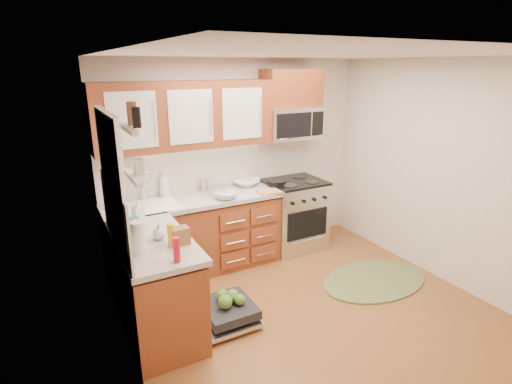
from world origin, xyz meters
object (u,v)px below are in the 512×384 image
cutting_board (270,192)px  sink (150,217)px  cup (256,180)px  skillet (277,182)px  range (294,214)px  microwave (291,123)px  dishwasher (224,313)px  bowl_b (226,195)px  paper_towel_roll (139,237)px  upper_cabinets (186,115)px  rug (374,280)px  stock_pot (219,191)px  bowl_a (246,184)px

cutting_board → sink: bearing=172.0°
cup → skillet: bearing=-45.3°
range → skillet: bearing=179.3°
sink → cutting_board: (1.43, -0.20, 0.14)m
microwave → dishwasher: microwave is taller
range → sink: size_ratio=1.53×
sink → bowl_b: bearing=-11.2°
paper_towel_roll → upper_cabinets: bearing=55.4°
rug → stock_pot: size_ratio=6.59×
bowl_a → microwave: bearing=-4.5°
cup → rug: bearing=-60.8°
microwave → paper_towel_roll: (-2.28, -1.25, -0.64)m
rug → upper_cabinets: bearing=141.4°
bowl_a → cup: cup is taller
bowl_b → paper_towel_roll: bearing=-141.9°
upper_cabinets → rug: 2.90m
upper_cabinets → rug: (1.73, -1.38, -1.86)m
range → microwave: (0.00, 0.12, 1.23)m
bowl_a → skillet: bearing=-25.0°
upper_cabinets → dishwasher: (-0.13, -1.27, -1.77)m
rug → cutting_board: (-0.83, 1.03, 0.93)m
upper_cabinets → range: size_ratio=2.16×
stock_pot → skillet: bearing=2.0°
skillet → paper_towel_roll: bearing=-150.6°
stock_pot → microwave: bearing=7.6°
cutting_board → stock_pot: bearing=162.7°
upper_cabinets → cup: upper_cabinets is taller
microwave → dishwasher: size_ratio=1.09×
skillet → microwave: bearing=22.6°
bowl_a → cup: size_ratio=2.15×
microwave → rug: size_ratio=0.57×
rug → cutting_board: 1.61m
sink → cup: (1.45, 0.22, 0.18)m
upper_cabinets → stock_pot: size_ratio=10.09×
stock_pot → sink: bearing=178.9°
range → cutting_board: range is taller
upper_cabinets → bowl_a: upper_cabinets is taller
rug → cup: 1.92m
microwave → stock_pot: bearing=-172.4°
upper_cabinets → microwave: (1.41, -0.02, -0.18)m
paper_towel_roll → bowl_a: size_ratio=1.00×
range → bowl_a: bearing=165.1°
dishwasher → cutting_board: 1.62m
upper_cabinets → stock_pot: upper_cabinets is taller
skillet → paper_towel_roll: (-2.00, -1.13, 0.09)m
microwave → range: bearing=-90.0°
microwave → cup: 0.87m
bowl_b → bowl_a: bearing=38.6°
dishwasher → cutting_board: cutting_board is taller
rug → skillet: 1.69m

